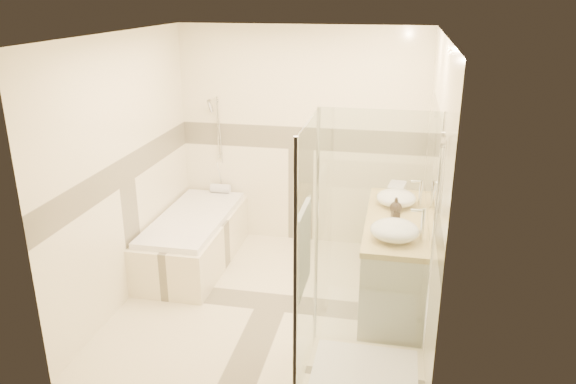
% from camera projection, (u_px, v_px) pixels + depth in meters
% --- Properties ---
extents(room, '(2.82, 3.02, 2.52)m').
position_uv_depth(room, '(278.00, 179.00, 4.99)').
color(room, beige).
rests_on(room, ground).
extents(bathtub, '(0.75, 1.70, 0.56)m').
position_uv_depth(bathtub, '(194.00, 237.00, 6.10)').
color(bathtub, beige).
rests_on(bathtub, ground).
extents(vanity, '(0.58, 1.62, 0.85)m').
position_uv_depth(vanity, '(394.00, 259.00, 5.34)').
color(vanity, white).
rests_on(vanity, ground).
extents(shower_enclosure, '(0.96, 0.93, 2.04)m').
position_uv_depth(shower_enclosure, '(352.00, 321.00, 4.20)').
color(shower_enclosure, beige).
rests_on(shower_enclosure, ground).
extents(vessel_sink_near, '(0.39, 0.39, 0.15)m').
position_uv_depth(vessel_sink_near, '(396.00, 198.00, 5.47)').
color(vessel_sink_near, white).
rests_on(vessel_sink_near, vanity).
extents(vessel_sink_far, '(0.41, 0.41, 0.17)m').
position_uv_depth(vessel_sink_far, '(395.00, 230.00, 4.72)').
color(vessel_sink_far, white).
rests_on(vessel_sink_far, vanity).
extents(faucet_near, '(0.11, 0.03, 0.28)m').
position_uv_depth(faucet_near, '(420.00, 191.00, 5.40)').
color(faucet_near, silver).
rests_on(faucet_near, vanity).
extents(faucet_far, '(0.12, 0.03, 0.30)m').
position_uv_depth(faucet_far, '(422.00, 223.00, 4.65)').
color(faucet_far, silver).
rests_on(faucet_far, vanity).
extents(amenity_bottle_a, '(0.09, 0.09, 0.15)m').
position_uv_depth(amenity_bottle_a, '(395.00, 214.00, 5.08)').
color(amenity_bottle_a, black).
rests_on(amenity_bottle_a, vanity).
extents(amenity_bottle_b, '(0.15, 0.15, 0.15)m').
position_uv_depth(amenity_bottle_b, '(396.00, 205.00, 5.29)').
color(amenity_bottle_b, black).
rests_on(amenity_bottle_b, vanity).
extents(folded_towels, '(0.20, 0.29, 0.09)m').
position_uv_depth(folded_towels, '(397.00, 188.00, 5.85)').
color(folded_towels, silver).
rests_on(folded_towels, vanity).
extents(rolled_towel, '(0.23, 0.11, 0.11)m').
position_uv_depth(rolled_towel, '(221.00, 188.00, 6.68)').
color(rolled_towel, silver).
rests_on(rolled_towel, bathtub).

